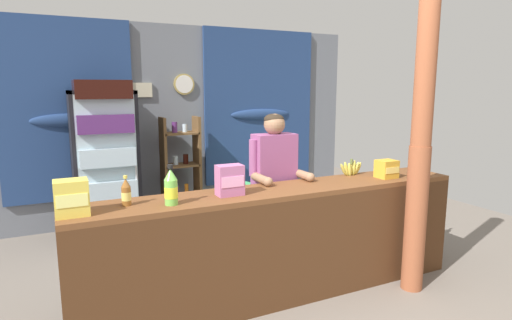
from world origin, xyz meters
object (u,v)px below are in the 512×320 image
object	(u,v)px
stall_counter	(287,235)
soda_bottle_orange_soda	(414,159)
timber_post	(420,152)
soda_bottle_iced_tea	(126,193)
plastic_lawn_chair	(268,188)
drink_fridge	(105,153)
bottle_shelf_rack	(181,168)
soda_bottle_lime_soda	(171,188)
banana_bunch	(351,169)
snack_box_instant_noodle	(71,198)
shopkeeper	(274,176)
snack_box_choco_powder	(387,169)
snack_box_wafer	(230,180)

from	to	relation	value
stall_counter	soda_bottle_orange_soda	size ratio (longest dim) A/B	12.95
timber_post	soda_bottle_iced_tea	bearing A→B (deg)	169.41
timber_post	plastic_lawn_chair	bearing A→B (deg)	99.78
drink_fridge	bottle_shelf_rack	size ratio (longest dim) A/B	1.32
soda_bottle_lime_soda	banana_bunch	distance (m)	1.79
snack_box_instant_noodle	soda_bottle_lime_soda	bearing A→B (deg)	-2.15
timber_post	soda_bottle_lime_soda	bearing A→B (deg)	171.14
banana_bunch	plastic_lawn_chair	bearing A→B (deg)	94.07
shopkeeper	banana_bunch	size ratio (longest dim) A/B	5.49
soda_bottle_orange_soda	snack_box_instant_noodle	xyz separation A→B (m)	(-3.12, -0.17, 0.01)
timber_post	bottle_shelf_rack	bearing A→B (deg)	115.56
stall_counter	soda_bottle_lime_soda	distance (m)	1.04
timber_post	soda_bottle_lime_soda	size ratio (longest dim) A/B	8.79
drink_fridge	soda_bottle_orange_soda	world-z (taller)	drink_fridge
timber_post	snack_box_instant_noodle	size ratio (longest dim) A/B	10.81
shopkeeper	soda_bottle_iced_tea	world-z (taller)	shopkeeper
plastic_lawn_chair	snack_box_instant_noodle	world-z (taller)	snack_box_instant_noodle
soda_bottle_lime_soda	snack_box_choco_powder	bearing A→B (deg)	0.94
stall_counter	timber_post	world-z (taller)	timber_post
plastic_lawn_chair	soda_bottle_orange_soda	bearing A→B (deg)	-61.81
snack_box_instant_noodle	soda_bottle_iced_tea	bearing A→B (deg)	14.81
snack_box_instant_noodle	snack_box_wafer	bearing A→B (deg)	2.20
drink_fridge	snack_box_wafer	size ratio (longest dim) A/B	7.79
soda_bottle_lime_soda	snack_box_instant_noodle	distance (m)	0.64
bottle_shelf_rack	shopkeeper	world-z (taller)	shopkeeper
drink_fridge	snack_box_instant_noodle	xyz separation A→B (m)	(-0.44, -2.17, 0.04)
snack_box_instant_noodle	shopkeeper	bearing A→B (deg)	14.43
timber_post	banana_bunch	bearing A→B (deg)	113.50
soda_bottle_iced_tea	snack_box_instant_noodle	xyz separation A→B (m)	(-0.35, -0.09, 0.03)
drink_fridge	soda_bottle_iced_tea	xyz separation A→B (m)	(-0.09, -2.08, 0.02)
snack_box_wafer	banana_bunch	distance (m)	1.31
shopkeeper	snack_box_instant_noodle	bearing A→B (deg)	-165.57
drink_fridge	timber_post	bearing A→B (deg)	-48.59
banana_bunch	bottle_shelf_rack	bearing A→B (deg)	116.11
shopkeeper	snack_box_wafer	xyz separation A→B (m)	(-0.60, -0.40, 0.10)
bottle_shelf_rack	soda_bottle_orange_soda	size ratio (longest dim) A/B	5.34
plastic_lawn_chair	soda_bottle_iced_tea	xyz separation A→B (m)	(-1.95, -1.62, 0.52)
plastic_lawn_chair	banana_bunch	distance (m)	1.56
drink_fridge	soda_bottle_iced_tea	size ratio (longest dim) A/B	8.54
timber_post	plastic_lawn_chair	xyz separation A→B (m)	(-0.35, 2.05, -0.71)
soda_bottle_orange_soda	shopkeeper	bearing A→B (deg)	169.36
stall_counter	snack_box_choco_powder	world-z (taller)	snack_box_choco_powder
snack_box_choco_powder	soda_bottle_orange_soda	bearing A→B (deg)	17.92
soda_bottle_iced_tea	snack_box_wafer	bearing A→B (deg)	-3.80
plastic_lawn_chair	snack_box_wafer	bearing A→B (deg)	-125.53
bottle_shelf_rack	soda_bottle_lime_soda	distance (m)	2.50
soda_bottle_iced_tea	snack_box_wafer	world-z (taller)	snack_box_wafer
shopkeeper	soda_bottle_orange_soda	distance (m)	1.45
soda_bottle_lime_soda	snack_box_instant_noodle	bearing A→B (deg)	177.85
drink_fridge	snack_box_choco_powder	bearing A→B (deg)	-44.70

